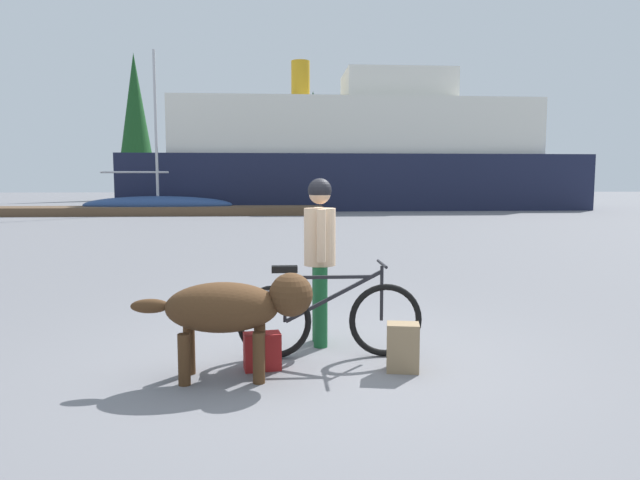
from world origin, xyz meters
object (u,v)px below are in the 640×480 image
person_cyclist (320,246)px  handbag_pannier (262,351)px  ferry_boat (355,158)px  bicycle (329,318)px  sailboat_moored (158,204)px  backpack (403,347)px  dog (234,308)px

person_cyclist → handbag_pannier: person_cyclist is taller
person_cyclist → ferry_boat: ferry_boat is taller
bicycle → handbag_pannier: bicycle is taller
person_cyclist → handbag_pannier: bearing=-126.5°
handbag_pannier → sailboat_moored: size_ratio=0.04×
backpack → bicycle: bearing=144.9°
backpack → ferry_boat: (3.55, 29.98, 2.87)m
handbag_pannier → sailboat_moored: (-5.95, 24.48, 0.33)m
bicycle → dog: size_ratio=1.16×
ferry_boat → sailboat_moored: 12.27m
backpack → person_cyclist: bearing=126.7°
sailboat_moored → handbag_pannier: bearing=-76.3°
person_cyclist → ferry_boat: bearing=81.8°
person_cyclist → backpack: person_cyclist is taller
dog → backpack: 1.51m
bicycle → handbag_pannier: 0.72m
backpack → ferry_boat: size_ratio=0.02×
dog → handbag_pannier: 0.54m
sailboat_moored → person_cyclist: bearing=-74.6°
person_cyclist → bicycle: bearing=-83.7°
dog → bicycle: bearing=31.3°
person_cyclist → backpack: bearing=-53.3°
handbag_pannier → sailboat_moored: 25.20m
bicycle → dog: 1.01m
backpack → handbag_pannier: 1.24m
dog → handbag_pannier: bearing=42.6°
backpack → handbag_pannier: (-1.23, 0.13, -0.05)m
dog → backpack: (1.46, 0.08, -0.39)m
dog → ferry_boat: 30.58m
bicycle → person_cyclist: 0.79m
handbag_pannier → person_cyclist: bearing=53.5°
backpack → sailboat_moored: bearing=106.3°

